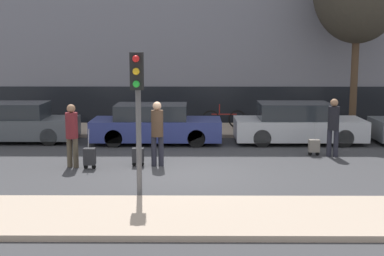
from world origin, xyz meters
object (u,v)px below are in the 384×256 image
(traffic_light, at_px, (137,95))
(parked_bicycle, at_px, (224,119))
(parked_car_1, at_px, (155,125))
(pedestrian_left, at_px, (72,132))
(trolley_left, at_px, (90,157))
(pedestrian_right, at_px, (333,124))
(parked_car_2, at_px, (297,124))
(parked_car_0, at_px, (19,123))
(trolley_right, at_px, (314,146))
(trolley_center, at_px, (138,155))
(pedestrian_center, at_px, (157,129))

(traffic_light, xyz_separation_m, parked_bicycle, (2.40, 9.38, -1.84))
(parked_car_1, xyz_separation_m, pedestrian_left, (-2.04, -3.73, 0.37))
(trolley_left, relative_size, pedestrian_right, 0.63)
(parked_car_1, height_order, parked_car_2, parked_car_2)
(parked_car_0, height_order, trolley_left, parked_car_0)
(trolley_right, bearing_deg, pedestrian_left, -167.11)
(pedestrian_left, xyz_separation_m, trolley_right, (7.11, 1.63, -0.71))
(parked_car_1, xyz_separation_m, trolley_right, (5.07, -2.10, -0.33))
(trolley_center, height_order, parked_bicycle, parked_bicycle)
(parked_car_0, distance_m, trolley_left, 5.36)
(trolley_left, bearing_deg, parked_car_1, 68.74)
(pedestrian_center, height_order, traffic_light, traffic_light)
(parked_car_0, height_order, pedestrian_left, pedestrian_left)
(trolley_left, distance_m, trolley_center, 1.35)
(trolley_left, bearing_deg, traffic_light, -60.09)
(pedestrian_right, bearing_deg, parked_car_0, -178.84)
(traffic_light, bearing_deg, pedestrian_right, 40.00)
(trolley_right, bearing_deg, parked_car_1, 157.51)
(pedestrian_right, bearing_deg, pedestrian_left, -154.34)
(parked_car_1, xyz_separation_m, parked_bicycle, (2.54, 2.55, -0.15))
(parked_car_0, distance_m, traffic_light, 8.83)
(pedestrian_left, distance_m, pedestrian_right, 7.79)
(parked_car_0, bearing_deg, trolley_right, -13.42)
(pedestrian_right, height_order, trolley_right, pedestrian_right)
(pedestrian_left, relative_size, pedestrian_right, 1.00)
(pedestrian_center, distance_m, traffic_light, 3.52)
(pedestrian_right, height_order, parked_bicycle, pedestrian_right)
(parked_car_0, bearing_deg, parked_car_2, -1.01)
(traffic_light, bearing_deg, trolley_left, 119.91)
(trolley_right, bearing_deg, parked_car_0, 166.58)
(parked_car_1, bearing_deg, trolley_center, -93.59)
(parked_car_2, relative_size, trolley_center, 4.19)
(pedestrian_center, xyz_separation_m, pedestrian_right, (5.28, 1.31, -0.03))
(trolley_right, bearing_deg, trolley_left, -164.52)
(parked_car_0, xyz_separation_m, pedestrian_center, (5.17, -3.82, 0.40))
(pedestrian_center, bearing_deg, pedestrian_left, -179.38)
(traffic_light, bearing_deg, parked_car_0, 125.10)
(trolley_center, height_order, trolley_right, trolley_center)
(trolley_right, height_order, parked_bicycle, parked_bicycle)
(parked_car_2, xyz_separation_m, pedestrian_center, (-4.64, -3.64, 0.39))
(trolley_left, xyz_separation_m, parked_bicycle, (4.06, 6.48, 0.14))
(parked_car_2, bearing_deg, parked_car_1, -178.91)
(trolley_left, distance_m, parked_bicycle, 7.65)
(traffic_light, bearing_deg, pedestrian_center, 86.75)
(parked_car_2, bearing_deg, trolley_left, -148.22)
(parked_car_2, bearing_deg, traffic_light, -124.90)
(parked_car_0, relative_size, trolley_left, 3.51)
(pedestrian_center, xyz_separation_m, trolley_center, (-0.55, -0.04, -0.73))
(parked_car_0, height_order, trolley_center, parked_car_0)
(trolley_left, height_order, pedestrian_center, pedestrian_center)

